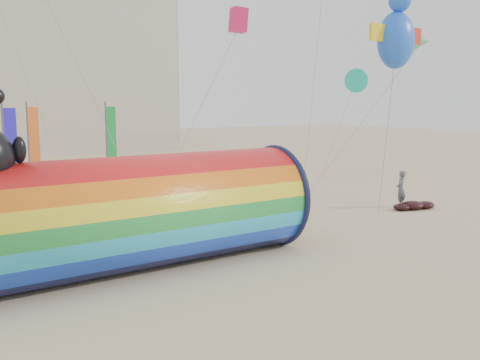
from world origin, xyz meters
TOP-DOWN VIEW (x-y plane):
  - ground at (0.00, 0.00)m, footprint 160.00×160.00m
  - windsock_assembly at (-4.13, 1.15)m, footprint 12.17×3.71m
  - kite_handler at (11.12, 2.87)m, footprint 0.78×0.67m
  - fabric_bundle at (11.34, 2.19)m, footprint 2.62×1.35m
  - festival_banners at (-2.21, 14.94)m, footprint 6.86×4.08m

SIDE VIEW (x-z plane):
  - ground at x=0.00m, z-range 0.00..0.00m
  - fabric_bundle at x=11.34m, z-range -0.03..0.37m
  - kite_handler at x=11.12m, z-range 0.00..1.81m
  - windsock_assembly at x=-4.13m, z-range -0.94..4.67m
  - festival_banners at x=-2.21m, z-range 0.04..5.24m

